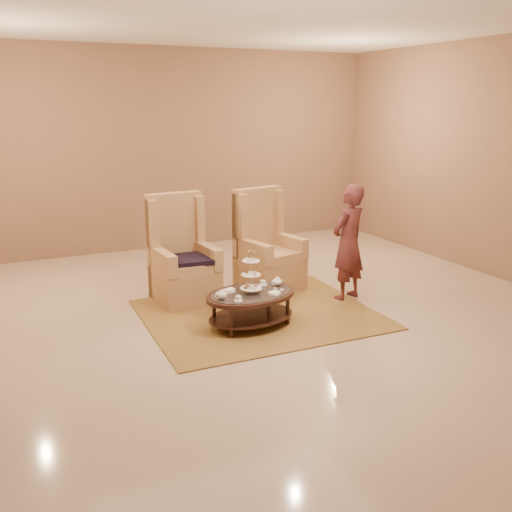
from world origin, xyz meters
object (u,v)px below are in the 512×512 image
tea_table (251,299)px  armchair_right (266,255)px  armchair_left (182,265)px  person (348,243)px

tea_table → armchair_right: armchair_right is taller
tea_table → armchair_right: (0.82, 1.30, 0.13)m
tea_table → armchair_right: size_ratio=0.86×
tea_table → armchair_left: 1.36m
tea_table → person: (1.58, 0.37, 0.44)m
armchair_left → person: person is taller
armchair_left → armchair_right: bearing=-4.3°
tea_table → person: size_ratio=0.78×
tea_table → person: bearing=5.3°
person → tea_table: bearing=-7.5°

